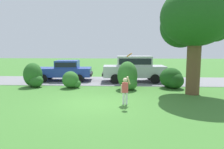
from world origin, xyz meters
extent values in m
plane|color=#3D752D|center=(0.00, 0.00, 0.00)|extent=(80.00, 80.00, 0.00)
cube|color=slate|center=(0.00, 6.58, 0.01)|extent=(28.00, 4.40, 0.02)
cylinder|color=brown|center=(5.09, 2.26, 1.53)|extent=(0.73, 0.73, 3.06)
ellipsoid|color=#1E511C|center=(5.09, 2.26, 4.18)|extent=(3.71, 3.71, 3.16)
ellipsoid|color=#1E511C|center=(6.11, 2.26, 3.71)|extent=(1.74, 1.74, 1.74)
ellipsoid|color=#1E511C|center=(4.57, 3.14, 3.71)|extent=(2.37, 2.37, 2.37)
ellipsoid|color=#286023|center=(-4.59, 4.05, 0.78)|extent=(1.19, 1.27, 1.56)
ellipsoid|color=#286023|center=(-4.31, 3.82, 0.41)|extent=(0.91, 0.91, 0.82)
ellipsoid|color=#33702B|center=(-2.03, 3.70, 0.53)|extent=(1.04, 1.00, 1.06)
ellipsoid|color=#33702B|center=(-1.68, 3.71, 0.27)|extent=(0.59, 0.59, 0.53)
ellipsoid|color=#33702B|center=(1.55, 3.50, 0.85)|extent=(1.23, 1.32, 1.70)
ellipsoid|color=#33702B|center=(1.70, 3.21, 0.40)|extent=(0.89, 0.89, 0.80)
ellipsoid|color=#1E511C|center=(4.32, 4.08, 0.64)|extent=(1.41, 1.40, 1.27)
ellipsoid|color=#1E511C|center=(4.49, 3.80, 0.50)|extent=(1.11, 1.11, 1.00)
cube|color=#28429E|center=(-3.28, 6.60, 0.68)|extent=(4.33, 2.16, 0.64)
cube|color=#28429E|center=(-2.97, 6.62, 1.28)|extent=(1.80, 1.74, 0.56)
cube|color=black|center=(-2.97, 6.62, 1.28)|extent=(1.67, 1.75, 0.34)
cylinder|color=black|center=(-4.51, 5.56, 0.30)|extent=(0.62, 0.27, 0.60)
cylinder|color=black|center=(-4.65, 7.44, 0.30)|extent=(0.62, 0.27, 0.60)
cylinder|color=black|center=(-1.91, 5.76, 0.30)|extent=(0.62, 0.27, 0.60)
cylinder|color=black|center=(-2.06, 7.64, 0.30)|extent=(0.62, 0.27, 0.60)
cube|color=black|center=(-5.42, 6.44, 0.52)|extent=(0.25, 1.75, 0.20)
cube|color=black|center=(-1.15, 6.76, 0.52)|extent=(0.25, 1.75, 0.20)
cube|color=silver|center=(2.10, 6.34, 0.80)|extent=(4.57, 2.03, 0.80)
cube|color=silver|center=(2.10, 6.34, 1.56)|extent=(2.54, 1.72, 0.72)
cube|color=black|center=(2.10, 6.34, 1.56)|extent=(2.34, 1.73, 0.43)
cylinder|color=black|center=(0.75, 5.34, 0.34)|extent=(0.69, 0.25, 0.68)
cylinder|color=black|center=(0.67, 7.22, 0.34)|extent=(0.69, 0.25, 0.68)
cylinder|color=black|center=(3.54, 5.46, 0.34)|extent=(0.69, 0.25, 0.68)
cylinder|color=black|center=(3.46, 7.34, 0.34)|extent=(0.69, 0.25, 0.68)
cube|color=black|center=(-0.19, 6.24, 0.60)|extent=(0.19, 1.75, 0.20)
cube|color=black|center=(4.39, 6.44, 0.60)|extent=(0.19, 1.75, 0.20)
cylinder|color=white|center=(1.30, -0.10, 0.28)|extent=(0.10, 0.10, 0.55)
cylinder|color=white|center=(1.44, -0.09, 0.28)|extent=(0.10, 0.10, 0.55)
cube|color=#DB4C4C|center=(1.37, -0.09, 0.77)|extent=(0.27, 0.18, 0.44)
sphere|color=beige|center=(1.37, -0.09, 1.11)|extent=(0.20, 0.20, 0.20)
cylinder|color=beige|center=(1.52, -0.03, 1.09)|extent=(0.19, 0.25, 0.39)
cylinder|color=beige|center=(1.21, -0.11, 0.72)|extent=(0.07, 0.07, 0.36)
cylinder|color=orange|center=(1.54, 0.12, 2.21)|extent=(0.27, 0.28, 0.21)
cylinder|color=#1EB7B2|center=(1.54, 0.12, 2.22)|extent=(0.16, 0.16, 0.13)
camera|label=1|loc=(1.24, -9.44, 2.55)|focal=34.15mm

